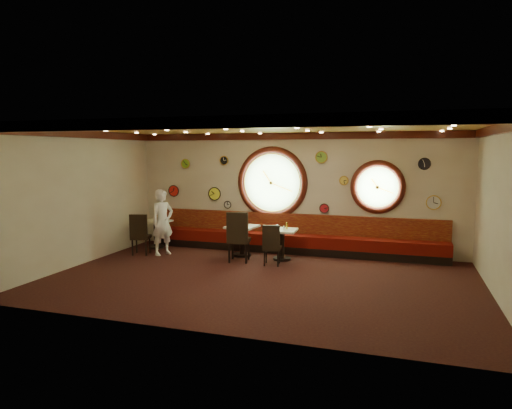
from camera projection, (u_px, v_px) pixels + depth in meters
name	position (u px, v px, depth m)	size (l,w,h in m)	color
floor	(260.00, 279.00, 9.69)	(9.00, 6.00, 0.00)	black
ceiling	(261.00, 127.00, 9.32)	(9.00, 6.00, 0.02)	#B27D32
wall_back	(294.00, 192.00, 12.34)	(9.00, 0.02, 3.20)	beige
wall_front	(199.00, 227.00, 6.67)	(9.00, 0.02, 3.20)	beige
wall_left	(81.00, 198.00, 10.88)	(0.02, 6.00, 3.20)	beige
wall_right	(501.00, 214.00, 8.13)	(0.02, 6.00, 3.20)	beige
molding_back	(294.00, 136.00, 12.11)	(9.00, 0.10, 0.18)	#3E120B
molding_front	(199.00, 123.00, 6.54)	(9.00, 0.10, 0.18)	#3E120B
molding_left	(80.00, 134.00, 10.69)	(0.10, 6.00, 0.18)	#3E120B
molding_right	(503.00, 128.00, 7.97)	(0.10, 6.00, 0.18)	#3E120B
banquette_base	(291.00, 249.00, 12.24)	(8.00, 0.55, 0.20)	black
banquette_seat	(291.00, 240.00, 12.22)	(8.00, 0.55, 0.30)	#540A07
banquette_back	(293.00, 224.00, 12.38)	(8.00, 0.10, 0.55)	#5F070F
porthole_left_glass	(272.00, 183.00, 12.49)	(1.66, 1.66, 0.02)	#93D07D
porthole_left_frame	(272.00, 183.00, 12.47)	(1.98, 1.98, 0.18)	#3E120B
porthole_left_ring	(272.00, 183.00, 12.44)	(1.61, 1.61, 0.03)	gold
porthole_right_glass	(378.00, 187.00, 11.64)	(1.10, 1.10, 0.02)	#93D07D
porthole_right_frame	(378.00, 187.00, 11.62)	(1.38, 1.38, 0.18)	#3E120B
porthole_right_ring	(378.00, 187.00, 11.59)	(1.09, 1.09, 0.03)	gold
wall_clock_0	(224.00, 160.00, 12.81)	(0.24, 0.24, 0.03)	black
wall_clock_1	(215.00, 194.00, 13.01)	(0.36, 0.36, 0.03)	#F3F737
wall_clock_2	(228.00, 205.00, 12.93)	(0.20, 0.20, 0.03)	silver
wall_clock_3	(434.00, 203.00, 11.23)	(0.34, 0.34, 0.03)	silver
wall_clock_4	(174.00, 191.00, 13.40)	(0.32, 0.32, 0.03)	red
wall_clock_5	(424.00, 164.00, 11.20)	(0.28, 0.28, 0.03)	black
wall_clock_6	(324.00, 208.00, 12.08)	(0.24, 0.24, 0.03)	red
wall_clock_7	(321.00, 157.00, 11.96)	(0.30, 0.30, 0.03)	#7AB839
wall_clock_8	(186.00, 164.00, 13.19)	(0.26, 0.26, 0.03)	#6FAB22
wall_clock_9	(344.00, 181.00, 11.84)	(0.22, 0.22, 0.03)	#F2D950
table_a	(156.00, 231.00, 12.80)	(0.81, 0.81, 0.78)	black
table_b	(242.00, 237.00, 11.78)	(0.81, 0.81, 0.80)	black
table_c	(282.00, 241.00, 11.36)	(0.75, 0.75, 0.77)	black
chair_a	(140.00, 232.00, 11.88)	(0.56, 0.56, 0.67)	black
chair_b	(238.00, 233.00, 11.09)	(0.61, 0.61, 0.78)	black
chair_c	(272.00, 242.00, 10.78)	(0.47, 0.47, 0.61)	black
condiment_a_salt	(155.00, 219.00, 12.78)	(0.03, 0.03, 0.09)	silver
condiment_b_salt	(241.00, 224.00, 11.79)	(0.04, 0.04, 0.10)	silver
condiment_c_salt	(277.00, 227.00, 11.38)	(0.04, 0.04, 0.11)	silver
condiment_a_pepper	(155.00, 219.00, 12.75)	(0.03, 0.03, 0.09)	silver
condiment_b_pepper	(243.00, 224.00, 11.65)	(0.04, 0.04, 0.11)	silver
condiment_c_pepper	(284.00, 228.00, 11.24)	(0.04, 0.04, 0.10)	silver
condiment_a_bottle	(158.00, 218.00, 12.79)	(0.05, 0.05, 0.16)	gold
condiment_b_bottle	(244.00, 223.00, 11.75)	(0.05, 0.05, 0.16)	yellow
condiment_c_bottle	(287.00, 226.00, 11.37)	(0.05, 0.05, 0.17)	gold
waiter	(163.00, 222.00, 11.92)	(0.63, 0.41, 1.72)	white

